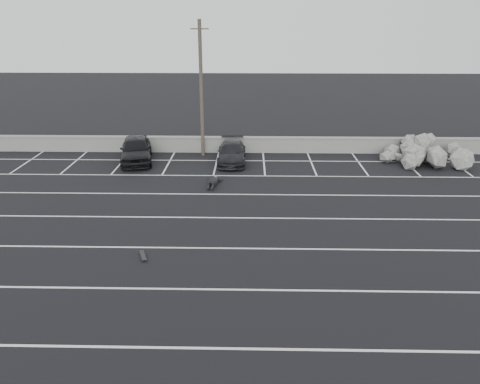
{
  "coord_description": "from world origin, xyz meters",
  "views": [
    {
      "loc": [
        0.09,
        -16.65,
        8.74
      ],
      "look_at": [
        -0.34,
        3.72,
        1.0
      ],
      "focal_mm": 35.0,
      "sensor_mm": 36.0,
      "label": 1
    }
  ],
  "objects_px": {
    "trash_bin": "(404,148)",
    "person": "(214,179)",
    "car_right": "(232,153)",
    "skateboard": "(143,256)",
    "car_left": "(136,149)",
    "utility_pole": "(201,90)",
    "riprap_pile": "(421,155)"
  },
  "relations": [
    {
      "from": "trash_bin",
      "to": "person",
      "type": "xyz_separation_m",
      "value": [
        -12.19,
        -5.92,
        -0.21
      ]
    },
    {
      "from": "car_left",
      "to": "trash_bin",
      "type": "distance_m",
      "value": 17.5
    },
    {
      "from": "car_left",
      "to": "trash_bin",
      "type": "height_order",
      "value": "car_left"
    },
    {
      "from": "car_left",
      "to": "riprap_pile",
      "type": "relative_size",
      "value": 0.82
    },
    {
      "from": "car_left",
      "to": "utility_pole",
      "type": "relative_size",
      "value": 0.55
    },
    {
      "from": "riprap_pile",
      "to": "utility_pole",
      "type": "bearing_deg",
      "value": 173.8
    },
    {
      "from": "person",
      "to": "car_right",
      "type": "bearing_deg",
      "value": 84.58
    },
    {
      "from": "trash_bin",
      "to": "skateboard",
      "type": "relative_size",
      "value": 1.25
    },
    {
      "from": "utility_pole",
      "to": "riprap_pile",
      "type": "xyz_separation_m",
      "value": [
        13.83,
        -1.5,
        -3.8
      ]
    },
    {
      "from": "car_left",
      "to": "car_right",
      "type": "relative_size",
      "value": 1.1
    },
    {
      "from": "trash_bin",
      "to": "person",
      "type": "relative_size",
      "value": 0.36
    },
    {
      "from": "riprap_pile",
      "to": "person",
      "type": "height_order",
      "value": "riprap_pile"
    },
    {
      "from": "car_right",
      "to": "trash_bin",
      "type": "relative_size",
      "value": 4.86
    },
    {
      "from": "car_right",
      "to": "skateboard",
      "type": "xyz_separation_m",
      "value": [
        -2.94,
        -12.54,
        -0.55
      ]
    },
    {
      "from": "riprap_pile",
      "to": "trash_bin",
      "type": "bearing_deg",
      "value": 105.19
    },
    {
      "from": "car_left",
      "to": "person",
      "type": "xyz_separation_m",
      "value": [
        5.21,
        -4.06,
        -0.56
      ]
    },
    {
      "from": "car_right",
      "to": "person",
      "type": "xyz_separation_m",
      "value": [
        -0.83,
        -4.05,
        -0.38
      ]
    },
    {
      "from": "riprap_pile",
      "to": "person",
      "type": "distance_m",
      "value": 13.33
    },
    {
      "from": "car_left",
      "to": "trash_bin",
      "type": "relative_size",
      "value": 5.35
    },
    {
      "from": "person",
      "to": "car_left",
      "type": "bearing_deg",
      "value": 148.34
    },
    {
      "from": "car_right",
      "to": "skateboard",
      "type": "distance_m",
      "value": 12.9
    },
    {
      "from": "car_left",
      "to": "person",
      "type": "height_order",
      "value": "car_left"
    },
    {
      "from": "trash_bin",
      "to": "riprap_pile",
      "type": "xyz_separation_m",
      "value": [
        0.52,
        -1.9,
        0.06
      ]
    },
    {
      "from": "skateboard",
      "to": "car_left",
      "type": "bearing_deg",
      "value": 83.09
    },
    {
      "from": "car_left",
      "to": "skateboard",
      "type": "relative_size",
      "value": 6.7
    },
    {
      "from": "car_left",
      "to": "utility_pole",
      "type": "xyz_separation_m",
      "value": [
        4.09,
        1.47,
        3.51
      ]
    },
    {
      "from": "utility_pole",
      "to": "car_right",
      "type": "bearing_deg",
      "value": -37.06
    },
    {
      "from": "car_right",
      "to": "trash_bin",
      "type": "xyz_separation_m",
      "value": [
        11.35,
        1.88,
        -0.17
      ]
    },
    {
      "from": "car_left",
      "to": "person",
      "type": "relative_size",
      "value": 1.9
    },
    {
      "from": "trash_bin",
      "to": "riprap_pile",
      "type": "relative_size",
      "value": 0.15
    },
    {
      "from": "riprap_pile",
      "to": "skateboard",
      "type": "xyz_separation_m",
      "value": [
        -14.81,
        -12.52,
        -0.44
      ]
    },
    {
      "from": "utility_pole",
      "to": "trash_bin",
      "type": "relative_size",
      "value": 9.72
    }
  ]
}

